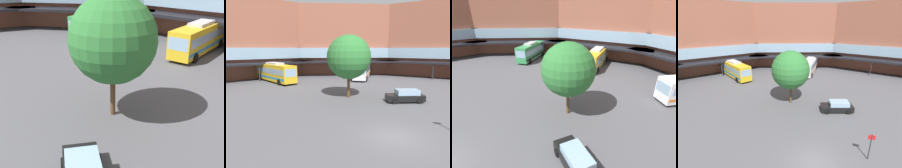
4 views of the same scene
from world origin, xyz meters
The scene contains 5 objects.
station_building centered at (0.00, 21.90, 8.02)m, with size 85.62×52.54×16.87m.
bus_2 centered at (-6.40, 29.00, 1.91)m, with size 6.85×12.07×3.78m.
bus_3 centered at (-20.15, 21.82, 2.01)m, with size 7.13×9.91×3.99m.
parked_car centered at (7.24, 7.65, 0.74)m, with size 4.74×3.09×1.53m.
plaza_tree centered at (1.77, 12.28, 5.31)m, with size 5.70×5.70×8.17m.
Camera 3 is at (13.02, 0.95, 10.99)m, focal length 26.19 mm.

